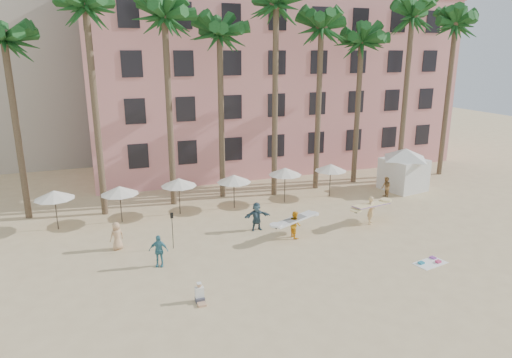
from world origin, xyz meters
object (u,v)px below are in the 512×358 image
object	(u,v)px
pink_hotel	(268,83)
cabana	(404,165)
carrier_white	(295,223)
carrier_yellow	(371,209)

from	to	relation	value
pink_hotel	cabana	size ratio (longest dim) A/B	6.70
pink_hotel	carrier_white	bearing A→B (deg)	-107.04
carrier_white	pink_hotel	bearing A→B (deg)	72.96
pink_hotel	carrier_white	xyz separation A→B (m)	(-6.14, -20.04, -7.08)
carrier_white	cabana	bearing A→B (deg)	25.67
cabana	carrier_white	world-z (taller)	cabana
pink_hotel	carrier_white	distance (m)	22.13
carrier_yellow	carrier_white	xyz separation A→B (m)	(-5.75, -0.36, -0.14)
cabana	pink_hotel	bearing A→B (deg)	115.29
cabana	carrier_white	bearing A→B (deg)	-154.33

